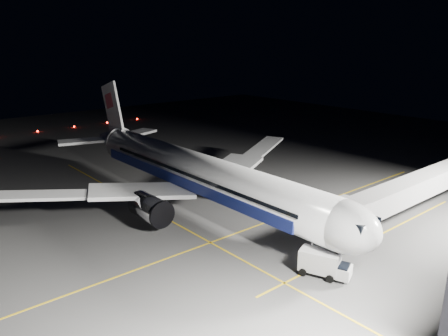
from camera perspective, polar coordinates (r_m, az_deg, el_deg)
The scene contains 12 objects.
ground at distance 64.08m, azimuth -3.14°, elevation -5.19°, with size 200.00×200.00×0.00m, color #4C4C4F.
guide_line_main at distance 57.01m, azimuth 2.99°, elevation -8.00°, with size 0.25×80.00×0.01m, color gold.
guide_line_cross at distance 60.94m, azimuth -7.67°, elevation -6.48°, with size 70.00×0.25×0.01m, color gold.
guide_line_side at distance 57.45m, azimuth 18.83°, elevation -8.71°, with size 0.25×40.00×0.01m, color gold.
airliner at distance 63.20m, azimuth -3.80°, elevation -0.56°, with size 61.48×54.22×16.64m.
jet_bridge at distance 62.51m, azimuth 23.09°, elevation -2.62°, with size 3.60×34.40×6.30m.
taxiway_lights at distance 127.13m, azimuth -23.17°, elevation 4.43°, with size 0.44×60.44×0.44m.
service_truck at distance 47.07m, azimuth 12.96°, elevation -12.02°, with size 5.60×3.89×2.67m.
baggage_tug at distance 79.88m, azimuth -1.08°, elevation -0.18°, with size 2.51×2.05×1.76m.
safety_cone_a at distance 67.75m, azimuth 6.11°, elevation -3.78°, with size 0.40×0.40×0.59m, color #ED490A.
safety_cone_b at distance 73.88m, azimuth 4.72°, elevation -2.00°, with size 0.43×0.43×0.65m, color #ED490A.
safety_cone_c at distance 66.21m, azimuth 2.80°, elevation -4.16°, with size 0.44×0.44×0.65m, color #ED490A.
Camera 1 is at (47.80, -35.69, 23.40)m, focal length 35.00 mm.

